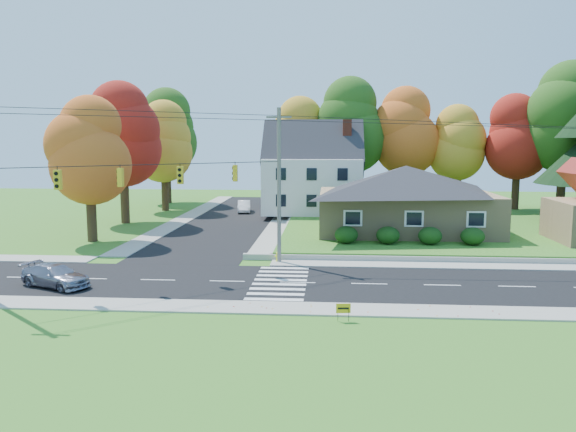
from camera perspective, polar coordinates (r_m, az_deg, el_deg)
name	(u,v)px	position (r m, az deg, el deg)	size (l,w,h in m)	color
ground	(298,283)	(31.69, 0.98, -6.80)	(120.00, 120.00, 0.00)	#3D7923
road_main	(298,283)	(31.69, 0.98, -6.78)	(90.00, 8.00, 0.02)	black
road_cross	(234,218)	(58.01, -5.47, -0.23)	(8.00, 44.00, 0.02)	black
sidewalk_north	(302,263)	(36.54, 1.42, -4.79)	(90.00, 2.00, 0.08)	#9C9A90
sidewalk_south	(292,308)	(26.87, 0.36, -9.37)	(90.00, 2.00, 0.08)	#9C9A90
lawn	(452,225)	(53.41, 16.37, -0.92)	(30.00, 30.00, 0.50)	#3D7923
ranch_house	(405,198)	(47.29, 11.83, 1.84)	(14.60, 10.60, 5.40)	tan
colonial_house	(313,173)	(58.76, 2.58, 4.38)	(10.40, 8.40, 9.60)	silver
hedge_row	(409,235)	(41.41, 12.19, -1.94)	(10.70, 1.70, 1.27)	#163A10
traffic_infrastructure	(296,189)	(32.17, 0.87, 2.72)	(38.10, 10.66, 10.00)	#666059
tree_lot_0	(297,137)	(64.75, 0.93, 7.98)	(6.72, 6.72, 12.51)	#3F2A19
tree_lot_1	(350,126)	(63.71, 6.35, 9.12)	(7.84, 7.84, 14.60)	#3F2A19
tree_lot_2	(403,132)	(65.18, 11.64, 8.40)	(7.28, 7.28, 13.56)	#3F2A19
tree_lot_3	(459,143)	(65.22, 17.00, 7.08)	(6.16, 6.16, 11.47)	#3F2A19
tree_lot_4	(518,137)	(65.84, 22.35, 7.41)	(6.72, 6.72, 12.51)	#3F2A19
tree_lot_5	(566,118)	(65.36, 26.36, 8.92)	(8.40, 8.40, 15.64)	#3F2A19
tree_west_0	(89,151)	(46.58, -19.60, 6.27)	(6.16, 6.16, 11.47)	#3F2A19
tree_west_1	(122,135)	(56.22, -16.48, 7.89)	(7.28, 7.28, 13.56)	#3F2A19
tree_west_2	(164,142)	(65.38, -12.52, 7.36)	(6.72, 6.72, 12.51)	#3F2A19
tree_west_3	(166,131)	(73.63, -12.26, 8.39)	(7.84, 7.84, 14.60)	#3F2A19
silver_sedan	(55,276)	(33.18, -22.55, -5.61)	(1.71, 4.21, 1.22)	gray
white_car	(244,206)	(62.78, -4.49, 0.98)	(1.36, 3.90, 1.29)	white
fire_hydrant	(278,257)	(36.89, -1.05, -4.20)	(0.41, 0.31, 0.71)	#FFFA1D
yard_sign	(343,309)	(25.11, 5.65, -9.35)	(0.65, 0.10, 0.81)	black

